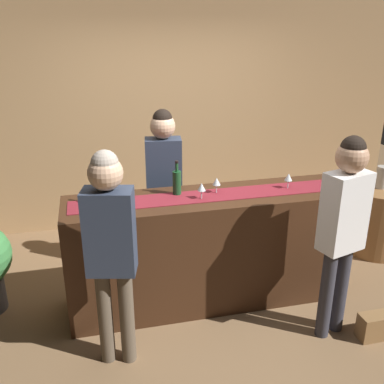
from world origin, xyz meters
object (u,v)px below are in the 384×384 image
(wine_glass_mid_counter, at_px, (288,178))
(round_side_table, at_px, (378,219))
(handbag, at_px, (375,326))
(wine_glass_near_customer, at_px, (217,182))
(customer_sipping, at_px, (343,219))
(wine_bottle_green, at_px, (177,182))
(wine_glass_far_end, at_px, (202,187))
(wine_bottle_clear, at_px, (102,192))
(customer_browsing, at_px, (110,240))
(bartender, at_px, (164,176))
(vase_on_side_table, at_px, (382,177))

(wine_glass_mid_counter, distance_m, round_side_table, 1.65)
(handbag, bearing_deg, round_side_table, 55.84)
(wine_glass_near_customer, distance_m, customer_sipping, 1.08)
(wine_bottle_green, bearing_deg, wine_glass_near_customer, -8.91)
(wine_glass_far_end, bearing_deg, customer_sipping, -34.01)
(wine_bottle_clear, relative_size, customer_browsing, 0.18)
(bartender, height_order, round_side_table, bartender)
(round_side_table, relative_size, vase_on_side_table, 3.08)
(wine_bottle_green, height_order, vase_on_side_table, wine_bottle_green)
(wine_bottle_clear, distance_m, wine_glass_far_end, 0.81)
(wine_glass_near_customer, bearing_deg, customer_browsing, -145.47)
(wine_glass_near_customer, height_order, wine_glass_mid_counter, same)
(wine_glass_mid_counter, bearing_deg, customer_sipping, -79.08)
(wine_bottle_green, relative_size, customer_browsing, 0.18)
(bartender, xyz_separation_m, vase_on_side_table, (2.37, -0.07, -0.18))
(customer_sipping, bearing_deg, wine_bottle_clear, 142.11)
(bartender, relative_size, handbag, 6.03)
(bartender, xyz_separation_m, round_side_table, (2.39, -0.09, -0.67))
(wine_glass_near_customer, height_order, vase_on_side_table, wine_glass_near_customer)
(round_side_table, distance_m, handbag, 1.64)
(wine_bottle_clear, height_order, customer_browsing, customer_browsing)
(wine_glass_mid_counter, distance_m, vase_on_side_table, 1.47)
(wine_glass_far_end, xyz_separation_m, customer_sipping, (0.95, -0.64, -0.10))
(wine_bottle_clear, bearing_deg, wine_bottle_green, 7.61)
(vase_on_side_table, xyz_separation_m, handbag, (-0.89, -1.36, -0.75))
(customer_browsing, relative_size, vase_on_side_table, 6.97)
(round_side_table, bearing_deg, customer_browsing, -159.70)
(wine_glass_near_customer, height_order, round_side_table, wine_glass_near_customer)
(wine_glass_near_customer, distance_m, customer_browsing, 1.16)
(bartender, height_order, vase_on_side_table, bartender)
(wine_bottle_green, relative_size, customer_sipping, 0.18)
(vase_on_side_table, bearing_deg, customer_sipping, -135.29)
(wine_bottle_clear, distance_m, vase_on_side_table, 3.03)
(wine_glass_mid_counter, bearing_deg, customer_browsing, -158.98)
(handbag, bearing_deg, customer_browsing, 173.40)
(wine_glass_far_end, bearing_deg, vase_on_side_table, 14.73)
(wine_bottle_green, xyz_separation_m, wine_glass_far_end, (0.18, -0.15, -0.01))
(wine_bottle_green, height_order, bartender, bartender)
(wine_bottle_clear, distance_m, wine_glass_near_customer, 0.97)
(wine_glass_near_customer, bearing_deg, wine_bottle_clear, -178.14)
(round_side_table, bearing_deg, wine_glass_far_end, -165.96)
(customer_sipping, bearing_deg, wine_bottle_green, 128.87)
(wine_glass_mid_counter, bearing_deg, bartender, 150.59)
(wine_glass_far_end, height_order, customer_sipping, customer_sipping)
(wine_bottle_green, distance_m, bartender, 0.49)
(wine_glass_far_end, bearing_deg, handbag, -31.97)
(wine_glass_mid_counter, distance_m, wine_glass_far_end, 0.81)
(customer_sipping, xyz_separation_m, customer_browsing, (-1.74, 0.08, -0.01))
(wine_glass_mid_counter, xyz_separation_m, bartender, (-1.02, 0.57, -0.10))
(round_side_table, bearing_deg, wine_bottle_green, -170.59)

